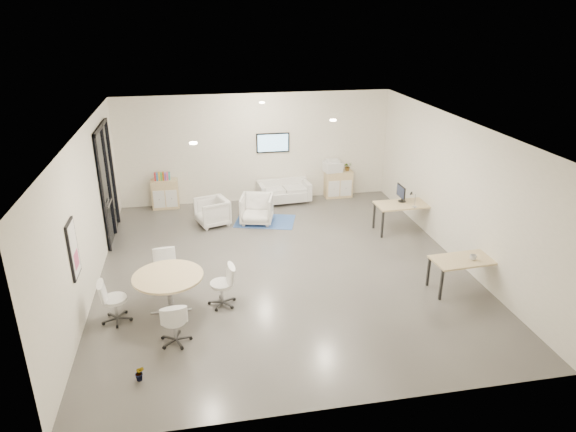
# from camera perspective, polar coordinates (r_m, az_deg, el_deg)

# --- Properties ---
(room_shell) EXTENTS (9.60, 10.60, 4.80)m
(room_shell) POSITION_cam_1_polar(r_m,az_deg,el_deg) (11.00, -0.59, 1.75)
(room_shell) COLOR #4F4C48
(room_shell) RESTS_ON ground
(glass_door) EXTENTS (0.09, 1.90, 2.85)m
(glass_door) POSITION_cam_1_polar(r_m,az_deg,el_deg) (13.43, -19.45, 3.83)
(glass_door) COLOR black
(glass_door) RESTS_ON room_shell
(artwork) EXTENTS (0.05, 0.54, 1.04)m
(artwork) POSITION_cam_1_polar(r_m,az_deg,el_deg) (9.64, -22.75, -3.45)
(artwork) COLOR black
(artwork) RESTS_ON room_shell
(wall_tv) EXTENTS (0.98, 0.06, 0.58)m
(wall_tv) POSITION_cam_1_polar(r_m,az_deg,el_deg) (15.25, -1.70, 8.14)
(wall_tv) COLOR black
(wall_tv) RESTS_ON room_shell
(ceiling_spots) EXTENTS (3.14, 4.14, 0.03)m
(ceiling_spots) POSITION_cam_1_polar(r_m,az_deg,el_deg) (11.33, -2.39, 10.66)
(ceiling_spots) COLOR #FFEAC6
(ceiling_spots) RESTS_ON room_shell
(sideboard_left) EXTENTS (0.76, 0.39, 0.85)m
(sideboard_left) POSITION_cam_1_polar(r_m,az_deg,el_deg) (15.30, -13.48, 2.39)
(sideboard_left) COLOR tan
(sideboard_left) RESTS_ON room_shell
(sideboard_right) EXTENTS (0.83, 0.40, 0.83)m
(sideboard_right) POSITION_cam_1_polar(r_m,az_deg,el_deg) (15.86, 5.61, 3.56)
(sideboard_right) COLOR tan
(sideboard_right) RESTS_ON room_shell
(books) EXTENTS (0.44, 0.14, 0.22)m
(books) POSITION_cam_1_polar(r_m,az_deg,el_deg) (15.14, -13.80, 4.30)
(books) COLOR red
(books) RESTS_ON sideboard_left
(printer) EXTENTS (0.58, 0.50, 0.37)m
(printer) POSITION_cam_1_polar(r_m,az_deg,el_deg) (15.64, 4.98, 5.56)
(printer) COLOR white
(printer) RESTS_ON sideboard_right
(loveseat) EXTENTS (1.57, 0.88, 0.56)m
(loveseat) POSITION_cam_1_polar(r_m,az_deg,el_deg) (15.37, -0.48, 2.65)
(loveseat) COLOR silver
(loveseat) RESTS_ON room_shell
(blue_rug) EXTENTS (1.82, 1.47, 0.01)m
(blue_rug) POSITION_cam_1_polar(r_m,az_deg,el_deg) (14.08, -2.56, -0.56)
(blue_rug) COLOR #324B9A
(blue_rug) RESTS_ON room_shell
(armchair_left) EXTENTS (0.93, 0.96, 0.80)m
(armchair_left) POSITION_cam_1_polar(r_m,az_deg,el_deg) (13.86, -8.42, 0.60)
(armchair_left) COLOR silver
(armchair_left) RESTS_ON room_shell
(armchair_right) EXTENTS (1.00, 0.96, 0.85)m
(armchair_right) POSITION_cam_1_polar(r_m,az_deg,el_deg) (13.85, -3.50, 0.91)
(armchair_right) COLOR silver
(armchair_right) RESTS_ON room_shell
(desk_rear) EXTENTS (1.47, 0.76, 0.76)m
(desk_rear) POSITION_cam_1_polar(r_m,az_deg,el_deg) (13.55, 12.76, 1.05)
(desk_rear) COLOR tan
(desk_rear) RESTS_ON room_shell
(desk_front) EXTENTS (1.40, 0.77, 0.71)m
(desk_front) POSITION_cam_1_polar(r_m,az_deg,el_deg) (11.06, 19.09, -4.85)
(desk_front) COLOR tan
(desk_front) RESTS_ON room_shell
(monitor) EXTENTS (0.20, 0.50, 0.44)m
(monitor) POSITION_cam_1_polar(r_m,az_deg,el_deg) (13.56, 12.47, 2.50)
(monitor) COLOR black
(monitor) RESTS_ON desk_rear
(round_table) EXTENTS (1.32, 1.32, 0.80)m
(round_table) POSITION_cam_1_polar(r_m,az_deg,el_deg) (9.91, -13.17, -6.85)
(round_table) COLOR tan
(round_table) RESTS_ON room_shell
(meeting_chairs) EXTENTS (2.60, 2.60, 0.82)m
(meeting_chairs) POSITION_cam_1_polar(r_m,az_deg,el_deg) (10.06, -13.02, -8.40)
(meeting_chairs) COLOR white
(meeting_chairs) RESTS_ON room_shell
(plant_cabinet) EXTENTS (0.28, 0.30, 0.21)m
(plant_cabinet) POSITION_cam_1_polar(r_m,az_deg,el_deg) (15.79, 6.64, 5.40)
(plant_cabinet) COLOR #3F7F3F
(plant_cabinet) RESTS_ON sideboard_right
(plant_floor) EXTENTS (0.22, 0.31, 0.12)m
(plant_floor) POSITION_cam_1_polar(r_m,az_deg,el_deg) (8.73, -16.10, -16.82)
(plant_floor) COLOR #3F7F3F
(plant_floor) RESTS_ON room_shell
(cup) EXTENTS (0.14, 0.11, 0.14)m
(cup) POSITION_cam_1_polar(r_m,az_deg,el_deg) (11.01, 19.88, -4.28)
(cup) COLOR white
(cup) RESTS_ON desk_front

